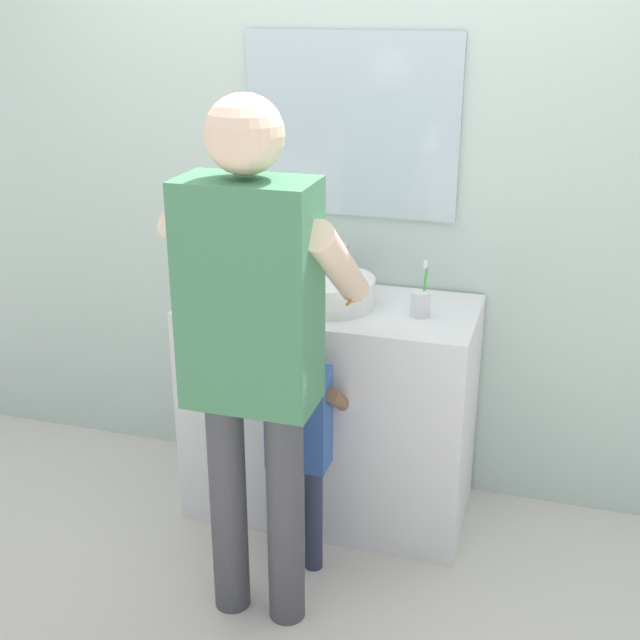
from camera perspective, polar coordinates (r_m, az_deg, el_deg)
The scene contains 8 objects.
ground_plane at distance 3.33m, azimuth -0.77°, elevation -15.26°, with size 14.00×14.00×0.00m, color silver.
back_wall at distance 3.32m, azimuth 2.36°, elevation 10.40°, with size 4.40×0.10×2.70m.
vanity_cabinet at distance 3.33m, azimuth 0.74°, elevation -6.10°, with size 1.10×0.54×0.89m, color white.
sink_basin at distance 3.11m, azimuth 0.69°, elevation 1.99°, with size 0.34×0.34×0.11m.
faucet at distance 3.29m, azimuth 1.69°, elevation 3.54°, with size 0.18×0.14×0.18m.
toothbrush_cup at distance 3.03m, azimuth 6.92°, elevation 1.17°, with size 0.07×0.07×0.21m.
child_toddler at distance 2.94m, azimuth -1.42°, elevation -7.60°, with size 0.29×0.29×0.94m.
adult_parent at distance 2.53m, azimuth -4.64°, elevation -0.53°, with size 0.54×0.57×1.74m.
Camera 1 is at (0.81, -2.54, 1.99)m, focal length 46.59 mm.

